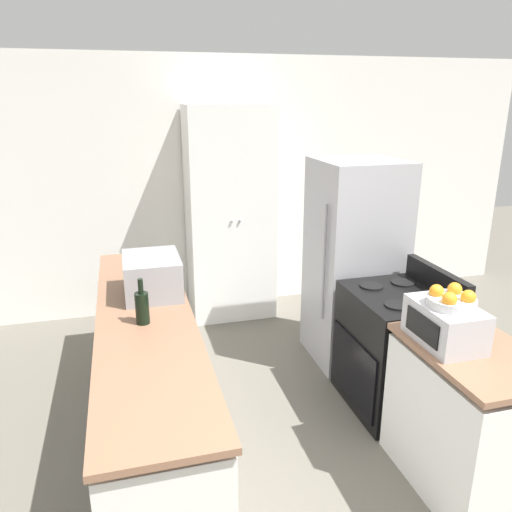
# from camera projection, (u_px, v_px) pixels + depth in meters

# --- Properties ---
(wall_back) EXTENTS (7.00, 0.06, 2.60)m
(wall_back) POSITION_uv_depth(u_px,v_px,m) (215.00, 187.00, 5.20)
(wall_back) COLOR white
(wall_back) RESTS_ON ground_plane
(counter_left) EXTENTS (0.60, 2.74, 0.88)m
(counter_left) POSITION_uv_depth(u_px,v_px,m) (149.00, 378.00, 3.29)
(counter_left) COLOR silver
(counter_left) RESTS_ON ground_plane
(counter_right) EXTENTS (0.60, 0.87, 0.88)m
(counter_right) POSITION_uv_depth(u_px,v_px,m) (466.00, 421.00, 2.87)
(counter_right) COLOR silver
(counter_right) RESTS_ON ground_plane
(pantry_cabinet) EXTENTS (0.85, 0.54, 2.13)m
(pantry_cabinet) POSITION_uv_depth(u_px,v_px,m) (230.00, 215.00, 5.01)
(pantry_cabinet) COLOR white
(pantry_cabinet) RESTS_ON ground_plane
(stove) EXTENTS (0.66, 0.75, 1.04)m
(stove) POSITION_uv_depth(u_px,v_px,m) (395.00, 349.00, 3.63)
(stove) COLOR black
(stove) RESTS_ON ground_plane
(refrigerator) EXTENTS (0.70, 0.69, 1.73)m
(refrigerator) POSITION_uv_depth(u_px,v_px,m) (354.00, 263.00, 4.20)
(refrigerator) COLOR #A3A3A8
(refrigerator) RESTS_ON ground_plane
(microwave) EXTENTS (0.39, 0.48, 0.27)m
(microwave) POSITION_uv_depth(u_px,v_px,m) (152.00, 275.00, 3.46)
(microwave) COLOR #939399
(microwave) RESTS_ON counter_left
(wine_bottle) EXTENTS (0.08, 0.08, 0.29)m
(wine_bottle) POSITION_uv_depth(u_px,v_px,m) (142.00, 307.00, 3.02)
(wine_bottle) COLOR black
(wine_bottle) RESTS_ON counter_left
(toaster_oven) EXTENTS (0.29, 0.43, 0.23)m
(toaster_oven) POSITION_uv_depth(u_px,v_px,m) (445.00, 324.00, 2.77)
(toaster_oven) COLOR #B2B2B7
(toaster_oven) RESTS_ON counter_right
(fruit_bowl) EXTENTS (0.26, 0.26, 0.11)m
(fruit_bowl) POSITION_uv_depth(u_px,v_px,m) (452.00, 299.00, 2.71)
(fruit_bowl) COLOR silver
(fruit_bowl) RESTS_ON toaster_oven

